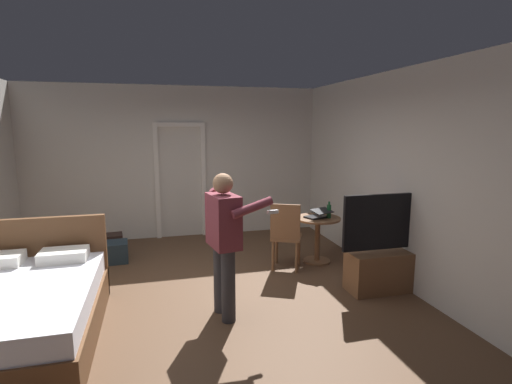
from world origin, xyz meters
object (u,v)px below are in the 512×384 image
wooden_chair (286,233)px  tv_flatscreen (385,261)px  bottle_on_table (329,211)px  person_blue_shirt (224,235)px  bed (14,312)px  suitcase_small (109,252)px  suitcase_dark (102,245)px  laptop (318,215)px  side_table (318,232)px

wooden_chair → tv_flatscreen: bearing=-45.3°
bottle_on_table → wooden_chair: (-0.72, -0.12, -0.26)m
tv_flatscreen → bottle_on_table: tv_flatscreen is taller
bottle_on_table → person_blue_shirt: (-1.81, -1.28, 0.11)m
bed → suitcase_small: bearing=73.6°
bed → wooden_chair: (3.15, 1.16, 0.24)m
bottle_on_table → suitcase_dark: bearing=159.5°
laptop → bottle_on_table: bearing=-14.5°
person_blue_shirt → suitcase_small: (-1.42, 2.15, -0.76)m
laptop → person_blue_shirt: person_blue_shirt is taller
tv_flatscreen → bed: bearing=-177.7°
suitcase_small → tv_flatscreen: bearing=-32.8°
wooden_chair → person_blue_shirt: size_ratio=0.63×
suitcase_dark → laptop: bearing=-27.2°
suitcase_dark → suitcase_small: size_ratio=1.13×
bed → laptop: (3.71, 1.32, 0.45)m
wooden_chair → person_blue_shirt: person_blue_shirt is taller
tv_flatscreen → suitcase_small: size_ratio=2.22×
bed → laptop: size_ratio=4.87×
bottle_on_table → side_table: bearing=150.3°
laptop → side_table: bearing=70.5°
bottle_on_table → wooden_chair: 0.77m
bottle_on_table → bed: bearing=-161.7°
bed → laptop: bearing=19.5°
person_blue_shirt → side_table: bearing=39.1°
suitcase_small → bed: bearing=-109.7°
bed → laptop: bed is taller
side_table → wooden_chair: size_ratio=0.71×
tv_flatscreen → person_blue_shirt: person_blue_shirt is taller
bed → tv_flatscreen: size_ratio=1.65×
laptop → suitcase_small: 3.25m
bed → person_blue_shirt: size_ratio=1.30×
tv_flatscreen → suitcase_dark: size_ratio=1.95×
tv_flatscreen → person_blue_shirt: size_ratio=0.79×
bed → bottle_on_table: bearing=18.3°
suitcase_dark → suitcase_small: bearing=-76.8°
suitcase_small → side_table: bearing=-17.6°
side_table → bottle_on_table: (0.14, -0.08, 0.33)m
suitcase_dark → suitcase_small: (0.14, -0.39, -0.01)m
wooden_chair → suitcase_small: 2.73m
tv_flatscreen → suitcase_small: bearing=150.5°
bed → bottle_on_table: 4.10m
bottle_on_table → laptop: bearing=165.5°
wooden_chair → laptop: bearing=15.9°
side_table → bed: bearing=-160.0°
bed → tv_flatscreen: tv_flatscreen is taller
side_table → person_blue_shirt: 2.20m
laptop → wooden_chair: bearing=-164.1°
laptop → suitcase_dark: laptop is taller
tv_flatscreen → bottle_on_table: 1.22m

